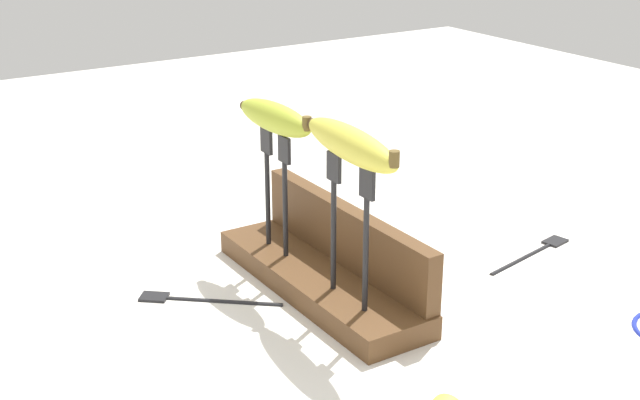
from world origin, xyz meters
TOP-DOWN VIEW (x-y plane):
  - ground_plane at (0.00, 0.00)m, footprint 3.00×3.00m
  - wooden_board at (0.00, 0.00)m, footprint 0.38×0.11m
  - board_backstop at (0.00, 0.04)m, footprint 0.37×0.02m
  - fork_stand_left at (-0.09, -0.01)m, footprint 0.07×0.01m
  - fork_stand_right at (0.09, -0.01)m, footprint 0.10×0.01m
  - banana_raised_left at (-0.09, -0.01)m, footprint 0.16×0.05m
  - banana_raised_right at (0.09, -0.01)m, footprint 0.20×0.05m
  - fork_fallen_near at (-0.07, -0.16)m, footprint 0.13×0.16m
  - fork_fallen_far at (0.07, 0.34)m, footprint 0.05×0.18m

SIDE VIEW (x-z plane):
  - ground_plane at x=0.00m, z-range 0.00..0.00m
  - fork_fallen_near at x=-0.07m, z-range 0.00..0.01m
  - fork_fallen_far at x=0.07m, z-range 0.00..0.01m
  - wooden_board at x=0.00m, z-range 0.00..0.03m
  - board_backstop at x=0.00m, z-range 0.03..0.11m
  - fork_stand_left at x=-0.09m, z-range 0.05..0.22m
  - fork_stand_right at x=0.09m, z-range 0.05..0.23m
  - banana_raised_left at x=-0.09m, z-range 0.20..0.24m
  - banana_raised_right at x=0.09m, z-range 0.21..0.25m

